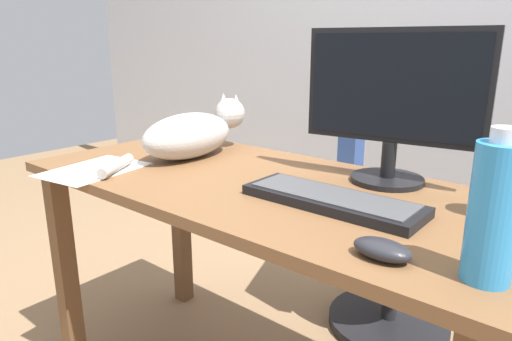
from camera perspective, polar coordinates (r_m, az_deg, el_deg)
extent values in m
cube|color=silver|center=(2.61, 23.33, 18.17)|extent=(6.00, 0.04, 2.60)
cube|color=brown|center=(1.30, 0.35, -1.86)|extent=(1.44, 0.66, 0.03)
cube|color=brown|center=(1.78, -22.67, -11.30)|extent=(0.06, 0.06, 0.73)
cube|color=brown|center=(2.04, -9.35, -6.63)|extent=(0.06, 0.06, 0.73)
cylinder|color=black|center=(2.07, 16.12, -17.61)|extent=(0.48, 0.48, 0.04)
cylinder|color=black|center=(1.96, 16.57, -12.70)|extent=(0.06, 0.06, 0.44)
cylinder|color=navy|center=(1.86, 17.18, -5.87)|extent=(0.44, 0.44, 0.06)
cube|color=navy|center=(1.80, 11.84, 1.51)|extent=(0.18, 0.35, 0.40)
cylinder|color=black|center=(1.33, 16.02, -1.06)|extent=(0.20, 0.20, 0.01)
cylinder|color=black|center=(1.31, 16.21, 1.34)|extent=(0.04, 0.04, 0.10)
cube|color=black|center=(1.28, 16.90, 10.04)|extent=(0.48, 0.09, 0.30)
cube|color=black|center=(1.27, 16.73, 9.99)|extent=(0.45, 0.07, 0.27)
cube|color=black|center=(1.11, 9.42, -3.68)|extent=(0.44, 0.15, 0.02)
cube|color=#444447|center=(1.11, 9.46, -3.00)|extent=(0.40, 0.12, 0.00)
ellipsoid|color=#B2ADA8|center=(1.55, -8.48, 4.31)|extent=(0.19, 0.36, 0.15)
sphere|color=#B2ADA8|center=(1.69, -3.28, 7.14)|extent=(0.11, 0.11, 0.11)
cone|color=#B2ADA8|center=(1.70, -4.08, 8.87)|extent=(0.04, 0.04, 0.04)
cone|color=#B2ADA8|center=(1.66, -2.52, 8.73)|extent=(0.04, 0.04, 0.04)
cylinder|color=#B2ADA8|center=(1.43, -17.05, 0.58)|extent=(0.12, 0.17, 0.03)
ellipsoid|color=#232328|center=(0.87, 15.47, -9.46)|extent=(0.11, 0.06, 0.04)
cube|color=white|center=(1.48, -19.54, 0.11)|extent=(0.25, 0.32, 0.00)
cylinder|color=#2D8CD1|center=(0.82, 27.54, -4.86)|extent=(0.08, 0.08, 0.23)
cylinder|color=silver|center=(0.79, 28.71, 3.90)|extent=(0.04, 0.04, 0.02)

